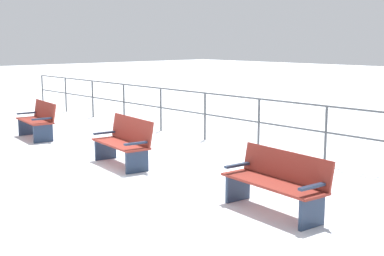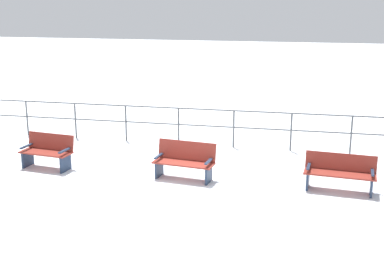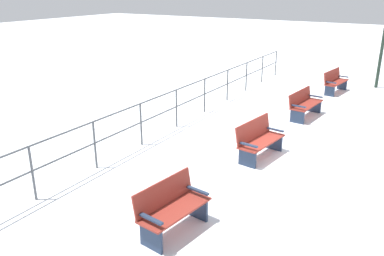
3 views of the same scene
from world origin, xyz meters
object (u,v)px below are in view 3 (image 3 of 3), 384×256
Objects in this scene: bench_second at (172,208)px; bench_fifth at (335,81)px; bench_fourth at (304,104)px; bench_third at (259,139)px.

bench_second reaches higher than bench_fifth.
bench_fourth is 1.05× the size of bench_fifth.
bench_second reaches higher than bench_fourth.
bench_second is at bearing -83.30° from bench_third.
bench_fifth is (0.20, 11.26, 0.01)m from bench_second.
bench_second is 7.50m from bench_fourth.
bench_fourth is at bearing -83.80° from bench_fifth.
bench_fifth is (0.15, 7.50, -0.00)m from bench_third.
bench_fifth is at bearing 93.97° from bench_fourth.
bench_third is (0.05, 3.75, 0.01)m from bench_second.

